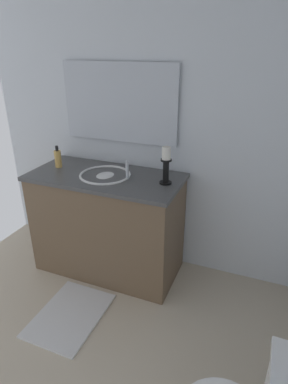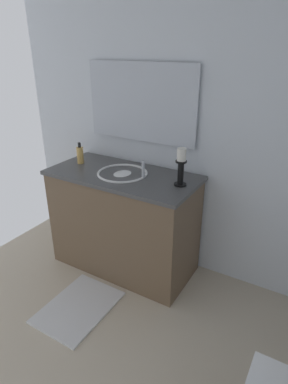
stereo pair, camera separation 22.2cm
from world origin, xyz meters
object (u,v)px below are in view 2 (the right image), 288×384
at_px(vanity_cabinet, 124,221).
at_px(mirror, 141,103).
at_px(bath_mat, 79,307).
at_px(candle_holder_tall, 181,166).
at_px(sink_basin, 123,178).
at_px(soap_bottle, 80,155).

xyz_separation_m(vanity_cabinet, mirror, (-0.28, 0.00, 0.94)).
bearing_deg(bath_mat, candle_holder_tall, 143.22).
height_order(vanity_cabinet, mirror, mirror).
bearing_deg(sink_basin, bath_mat, -0.09).
xyz_separation_m(soap_bottle, bath_mat, (0.65, 0.44, -0.93)).
relative_size(candle_holder_tall, soap_bottle, 1.53).
bearing_deg(candle_holder_tall, soap_bottle, -89.86).
relative_size(soap_bottle, bath_mat, 0.30).
bearing_deg(sink_basin, mirror, -179.80).
height_order(mirror, bath_mat, mirror).
relative_size(vanity_cabinet, mirror, 1.25).
height_order(sink_basin, mirror, mirror).
distance_m(candle_holder_tall, bath_mat, 1.29).
bearing_deg(soap_bottle, vanity_cabinet, 87.12).
relative_size(sink_basin, bath_mat, 0.67).
relative_size(vanity_cabinet, soap_bottle, 6.72).
height_order(vanity_cabinet, candle_holder_tall, candle_holder_tall).
bearing_deg(mirror, bath_mat, 0.00).
relative_size(vanity_cabinet, candle_holder_tall, 4.40).
relative_size(vanity_cabinet, sink_basin, 3.01).
height_order(sink_basin, soap_bottle, soap_bottle).
xyz_separation_m(mirror, soap_bottle, (0.26, -0.44, -0.43)).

